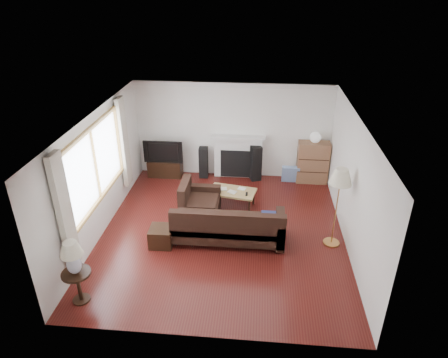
# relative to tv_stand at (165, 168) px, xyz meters

# --- Properties ---
(room) EXTENTS (5.10, 5.60, 2.54)m
(room) POSITION_rel_tv_stand_xyz_m (1.78, -2.50, 1.03)
(room) COLOR #4D1511
(room) RESTS_ON ground
(window) EXTENTS (0.12, 2.74, 1.54)m
(window) POSITION_rel_tv_stand_xyz_m (-0.67, -2.70, 1.33)
(window) COLOR brown
(window) RESTS_ON room
(curtain_near) EXTENTS (0.10, 0.35, 2.10)m
(curtain_near) POSITION_rel_tv_stand_xyz_m (-0.62, -4.22, 1.18)
(curtain_near) COLOR beige
(curtain_near) RESTS_ON room
(curtain_far) EXTENTS (0.10, 0.35, 2.10)m
(curtain_far) POSITION_rel_tv_stand_xyz_m (-0.62, -1.18, 1.18)
(curtain_far) COLOR beige
(curtain_far) RESTS_ON room
(fireplace) EXTENTS (1.40, 0.26, 1.15)m
(fireplace) POSITION_rel_tv_stand_xyz_m (1.93, 0.14, 0.35)
(fireplace) COLOR white
(fireplace) RESTS_ON room
(tv_stand) EXTENTS (0.89, 0.40, 0.44)m
(tv_stand) POSITION_rel_tv_stand_xyz_m (0.00, 0.00, 0.00)
(tv_stand) COLOR black
(tv_stand) RESTS_ON ground
(television) EXTENTS (1.02, 0.13, 0.59)m
(television) POSITION_rel_tv_stand_xyz_m (0.00, 0.00, 0.52)
(television) COLOR black
(television) RESTS_ON tv_stand
(speaker_left) EXTENTS (0.24, 0.28, 0.82)m
(speaker_left) POSITION_rel_tv_stand_xyz_m (1.03, 0.05, 0.19)
(speaker_left) COLOR black
(speaker_left) RESTS_ON ground
(speaker_right) EXTENTS (0.35, 0.38, 0.93)m
(speaker_right) POSITION_rel_tv_stand_xyz_m (2.39, 0.03, 0.24)
(speaker_right) COLOR black
(speaker_right) RESTS_ON ground
(bookshelf) EXTENTS (0.79, 0.38, 1.09)m
(bookshelf) POSITION_rel_tv_stand_xyz_m (3.86, 0.03, 0.32)
(bookshelf) COLOR brown
(bookshelf) RESTS_ON ground
(globe_lamp) EXTENTS (0.28, 0.28, 0.28)m
(globe_lamp) POSITION_rel_tv_stand_xyz_m (3.86, 0.03, 1.00)
(globe_lamp) COLOR white
(globe_lamp) RESTS_ON bookshelf
(sectional_sofa) EXTENTS (2.42, 1.77, 0.78)m
(sectional_sofa) POSITION_rel_tv_stand_xyz_m (1.93, -2.76, 0.17)
(sectional_sofa) COLOR black
(sectional_sofa) RESTS_ON ground
(coffee_table) EXTENTS (1.14, 0.76, 0.41)m
(coffee_table) POSITION_rel_tv_stand_xyz_m (1.90, -1.42, -0.02)
(coffee_table) COLOR #A1844D
(coffee_table) RESTS_ON ground
(footstool) EXTENTS (0.46, 0.46, 0.38)m
(footstool) POSITION_rel_tv_stand_xyz_m (0.61, -3.04, -0.03)
(footstool) COLOR black
(footstool) RESTS_ON ground
(floor_lamp) EXTENTS (0.44, 0.44, 1.67)m
(floor_lamp) POSITION_rel_tv_stand_xyz_m (4.00, -2.69, 0.61)
(floor_lamp) COLOR #C28543
(floor_lamp) RESTS_ON ground
(side_table) EXTENTS (0.47, 0.47, 0.59)m
(side_table) POSITION_rel_tv_stand_xyz_m (-0.37, -4.69, 0.07)
(side_table) COLOR black
(side_table) RESTS_ON ground
(table_lamp) EXTENTS (0.36, 0.36, 0.58)m
(table_lamp) POSITION_rel_tv_stand_xyz_m (-0.37, -4.69, 0.66)
(table_lamp) COLOR silver
(table_lamp) RESTS_ON side_table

